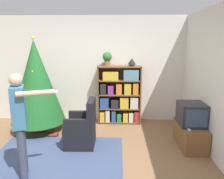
# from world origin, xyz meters

# --- Properties ---
(ground_plane) EXTENTS (14.00, 14.00, 0.00)m
(ground_plane) POSITION_xyz_m (0.00, 0.00, 0.00)
(ground_plane) COLOR #846042
(wall_back) EXTENTS (8.00, 0.10, 2.60)m
(wall_back) POSITION_xyz_m (0.00, 2.16, 1.30)
(wall_back) COLOR silver
(wall_back) RESTS_ON ground_plane
(area_rug) EXTENTS (2.30, 1.74, 0.01)m
(area_rug) POSITION_xyz_m (-0.40, 0.12, 0.00)
(area_rug) COLOR #3D4C70
(area_rug) RESTS_ON ground_plane
(bookshelf) EXTENTS (1.05, 0.34, 1.42)m
(bookshelf) POSITION_xyz_m (0.70, 1.90, 0.68)
(bookshelf) COLOR brown
(bookshelf) RESTS_ON ground_plane
(tv_stand) EXTENTS (0.42, 0.88, 0.44)m
(tv_stand) POSITION_xyz_m (2.06, 0.67, 0.22)
(tv_stand) COLOR brown
(tv_stand) RESTS_ON ground_plane
(television) EXTENTS (0.48, 0.52, 0.42)m
(television) POSITION_xyz_m (2.06, 0.66, 0.65)
(television) COLOR #28282D
(television) RESTS_ON tv_stand
(game_remote) EXTENTS (0.04, 0.12, 0.02)m
(game_remote) POSITION_xyz_m (1.93, 0.40, 0.45)
(game_remote) COLOR white
(game_remote) RESTS_ON tv_stand
(christmas_tree) EXTENTS (1.18, 1.18, 2.09)m
(christmas_tree) POSITION_xyz_m (-1.12, 1.34, 1.12)
(christmas_tree) COLOR #4C3323
(christmas_tree) RESTS_ON ground_plane
(armchair) EXTENTS (0.58, 0.57, 0.92)m
(armchair) POSITION_xyz_m (-0.03, 0.63, 0.32)
(armchair) COLOR black
(armchair) RESTS_ON ground_plane
(standing_person) EXTENTS (0.72, 0.44, 1.56)m
(standing_person) POSITION_xyz_m (-0.73, -0.38, 0.92)
(standing_person) COLOR #38425B
(standing_person) RESTS_ON ground_plane
(potted_plant) EXTENTS (0.22, 0.22, 0.33)m
(potted_plant) POSITION_xyz_m (0.40, 1.92, 1.61)
(potted_plant) COLOR #935B38
(potted_plant) RESTS_ON bookshelf
(table_lamp) EXTENTS (0.20, 0.20, 0.18)m
(table_lamp) POSITION_xyz_m (0.99, 1.92, 1.52)
(table_lamp) COLOR #473828
(table_lamp) RESTS_ON bookshelf
(book_pile_near_tree) EXTENTS (0.22, 0.18, 0.05)m
(book_pile_near_tree) POSITION_xyz_m (-0.72, 1.05, 0.02)
(book_pile_near_tree) COLOR #232328
(book_pile_near_tree) RESTS_ON ground_plane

